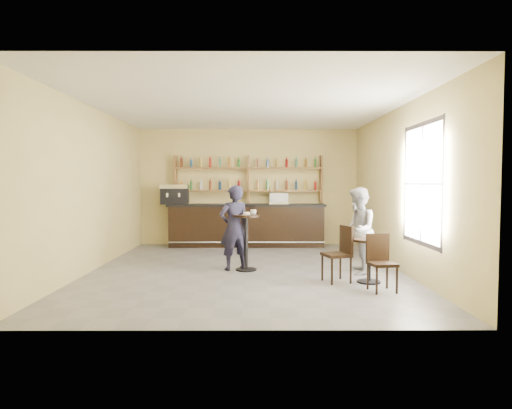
{
  "coord_description": "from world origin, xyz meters",
  "views": [
    {
      "loc": [
        0.17,
        -8.39,
        1.72
      ],
      "look_at": [
        0.2,
        0.8,
        1.25
      ],
      "focal_mm": 30.0,
      "sensor_mm": 36.0,
      "label": 1
    }
  ],
  "objects_px": {
    "chair_west": "(336,254)",
    "cafe_table": "(369,261)",
    "pedestal_table": "(246,243)",
    "bar_counter": "(247,225)",
    "chair_south": "(382,263)",
    "pastry_case": "(279,198)",
    "man_main": "(234,228)",
    "espresso_machine": "(175,194)",
    "patron_second": "(358,231)"
  },
  "relations": [
    {
      "from": "man_main",
      "to": "chair_west",
      "type": "distance_m",
      "value": 2.12
    },
    {
      "from": "chair_west",
      "to": "pedestal_table",
      "type": "bearing_deg",
      "value": -139.68
    },
    {
      "from": "man_main",
      "to": "chair_south",
      "type": "distance_m",
      "value": 2.98
    },
    {
      "from": "cafe_table",
      "to": "pedestal_table",
      "type": "bearing_deg",
      "value": 153.95
    },
    {
      "from": "man_main",
      "to": "patron_second",
      "type": "relative_size",
      "value": 1.02
    },
    {
      "from": "pedestal_table",
      "to": "cafe_table",
      "type": "relative_size",
      "value": 1.44
    },
    {
      "from": "espresso_machine",
      "to": "chair_south",
      "type": "height_order",
      "value": "espresso_machine"
    },
    {
      "from": "bar_counter",
      "to": "chair_south",
      "type": "distance_m",
      "value": 5.36
    },
    {
      "from": "pastry_case",
      "to": "patron_second",
      "type": "relative_size",
      "value": 0.31
    },
    {
      "from": "pedestal_table",
      "to": "chair_west",
      "type": "bearing_deg",
      "value": -32.1
    },
    {
      "from": "espresso_machine",
      "to": "cafe_table",
      "type": "bearing_deg",
      "value": -52.15
    },
    {
      "from": "espresso_machine",
      "to": "patron_second",
      "type": "xyz_separation_m",
      "value": [
        4.1,
        -3.55,
        -0.59
      ]
    },
    {
      "from": "chair_south",
      "to": "pastry_case",
      "type": "bearing_deg",
      "value": 96.84
    },
    {
      "from": "espresso_machine",
      "to": "man_main",
      "type": "xyz_separation_m",
      "value": [
        1.76,
        -3.18,
        -0.57
      ]
    },
    {
      "from": "pedestal_table",
      "to": "chair_south",
      "type": "bearing_deg",
      "value": -36.97
    },
    {
      "from": "espresso_machine",
      "to": "pedestal_table",
      "type": "bearing_deg",
      "value": -64.47
    },
    {
      "from": "cafe_table",
      "to": "patron_second",
      "type": "bearing_deg",
      "value": 91.88
    },
    {
      "from": "man_main",
      "to": "chair_west",
      "type": "xyz_separation_m",
      "value": [
        1.82,
        -1.04,
        -0.35
      ]
    },
    {
      "from": "bar_counter",
      "to": "patron_second",
      "type": "distance_m",
      "value": 4.17
    },
    {
      "from": "man_main",
      "to": "chair_west",
      "type": "relative_size",
      "value": 1.72
    },
    {
      "from": "bar_counter",
      "to": "pastry_case",
      "type": "bearing_deg",
      "value": 0.0
    },
    {
      "from": "pedestal_table",
      "to": "cafe_table",
      "type": "bearing_deg",
      "value": -26.05
    },
    {
      "from": "chair_west",
      "to": "patron_second",
      "type": "bearing_deg",
      "value": 124.11
    },
    {
      "from": "bar_counter",
      "to": "patron_second",
      "type": "xyz_separation_m",
      "value": [
        2.16,
        -3.55,
        0.25
      ]
    },
    {
      "from": "bar_counter",
      "to": "chair_west",
      "type": "xyz_separation_m",
      "value": [
        1.63,
        -4.22,
        -0.08
      ]
    },
    {
      "from": "pastry_case",
      "to": "chair_west",
      "type": "relative_size",
      "value": 0.52
    },
    {
      "from": "espresso_machine",
      "to": "pastry_case",
      "type": "bearing_deg",
      "value": -6.15
    },
    {
      "from": "man_main",
      "to": "cafe_table",
      "type": "bearing_deg",
      "value": 132.76
    },
    {
      "from": "bar_counter",
      "to": "pastry_case",
      "type": "distance_m",
      "value": 1.13
    },
    {
      "from": "man_main",
      "to": "bar_counter",
      "type": "bearing_deg",
      "value": -115.74
    },
    {
      "from": "bar_counter",
      "to": "patron_second",
      "type": "bearing_deg",
      "value": -58.7
    },
    {
      "from": "bar_counter",
      "to": "pastry_case",
      "type": "xyz_separation_m",
      "value": [
        0.87,
        0.0,
        0.72
      ]
    },
    {
      "from": "bar_counter",
      "to": "cafe_table",
      "type": "height_order",
      "value": "bar_counter"
    },
    {
      "from": "chair_west",
      "to": "patron_second",
      "type": "height_order",
      "value": "patron_second"
    },
    {
      "from": "pastry_case",
      "to": "patron_second",
      "type": "bearing_deg",
      "value": -71.01
    },
    {
      "from": "man_main",
      "to": "patron_second",
      "type": "xyz_separation_m",
      "value": [
        2.34,
        -0.38,
        -0.02
      ]
    },
    {
      "from": "bar_counter",
      "to": "pastry_case",
      "type": "relative_size",
      "value": 8.29
    },
    {
      "from": "bar_counter",
      "to": "chair_south",
      "type": "bearing_deg",
      "value": -65.36
    },
    {
      "from": "cafe_table",
      "to": "chair_south",
      "type": "height_order",
      "value": "chair_south"
    },
    {
      "from": "espresso_machine",
      "to": "patron_second",
      "type": "height_order",
      "value": "espresso_machine"
    },
    {
      "from": "bar_counter",
      "to": "chair_south",
      "type": "relative_size",
      "value": 4.68
    },
    {
      "from": "pedestal_table",
      "to": "chair_west",
      "type": "distance_m",
      "value": 1.87
    },
    {
      "from": "pastry_case",
      "to": "chair_west",
      "type": "distance_m",
      "value": 4.37
    },
    {
      "from": "chair_west",
      "to": "chair_south",
      "type": "bearing_deg",
      "value": 25.13
    },
    {
      "from": "man_main",
      "to": "chair_south",
      "type": "height_order",
      "value": "man_main"
    },
    {
      "from": "man_main",
      "to": "patron_second",
      "type": "bearing_deg",
      "value": 148.42
    },
    {
      "from": "pastry_case",
      "to": "bar_counter",
      "type": "bearing_deg",
      "value": 178.96
    },
    {
      "from": "cafe_table",
      "to": "chair_west",
      "type": "height_order",
      "value": "chair_west"
    },
    {
      "from": "patron_second",
      "to": "bar_counter",
      "type": "bearing_deg",
      "value": -136.53
    },
    {
      "from": "chair_west",
      "to": "cafe_table",
      "type": "bearing_deg",
      "value": 67.22
    }
  ]
}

